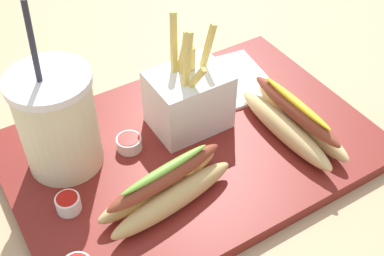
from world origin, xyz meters
TOP-DOWN VIEW (x-y plane):
  - ground_plane at (0.00, 0.00)m, footprint 2.40×2.40m
  - food_tray at (0.00, 0.00)m, footprint 0.50×0.34m
  - soda_cup at (0.16, -0.06)m, footprint 0.10×0.10m
  - fries_basket at (-0.02, -0.04)m, footprint 0.11×0.08m
  - hot_dog_1 at (-0.13, 0.06)m, footprint 0.06×0.19m
  - hot_dog_2 at (0.08, 0.07)m, footprint 0.18×0.08m
  - ketchup_cup_1 at (0.19, 0.02)m, footprint 0.03×0.03m
  - ketchup_cup_3 at (0.08, -0.04)m, footprint 0.03×0.03m
  - napkin_stack at (-0.11, -0.09)m, footprint 0.15×0.15m

SIDE VIEW (x-z plane):
  - ground_plane at x=0.00m, z-range -0.02..0.00m
  - food_tray at x=0.00m, z-range 0.00..0.02m
  - napkin_stack at x=-0.11m, z-range 0.02..0.03m
  - ketchup_cup_3 at x=0.08m, z-range 0.02..0.04m
  - ketchup_cup_1 at x=0.19m, z-range 0.02..0.04m
  - hot_dog_1 at x=-0.13m, z-range 0.01..0.07m
  - hot_dog_2 at x=0.08m, z-range 0.01..0.08m
  - fries_basket at x=-0.02m, z-range -0.02..0.15m
  - soda_cup at x=0.16m, z-range -0.03..0.21m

